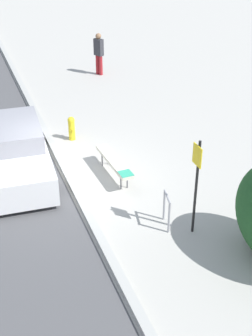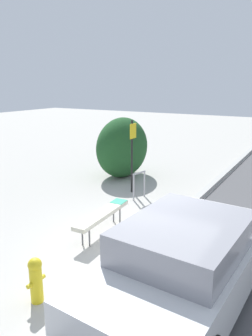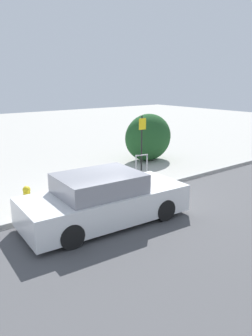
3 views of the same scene
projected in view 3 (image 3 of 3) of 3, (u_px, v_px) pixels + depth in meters
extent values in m
plane|color=#ADAAA3|center=(113.00, 199.00, 10.54)|extent=(60.00, 60.00, 0.00)
cube|color=#A8A8A3|center=(113.00, 197.00, 10.52)|extent=(60.00, 0.20, 0.13)
cylinder|color=#515156|center=(79.00, 188.00, 10.92)|extent=(0.04, 0.04, 0.42)
cylinder|color=#515156|center=(111.00, 180.00, 11.78)|extent=(0.04, 0.04, 0.42)
cylinder|color=#515156|center=(76.00, 187.00, 11.06)|extent=(0.04, 0.04, 0.42)
cylinder|color=#515156|center=(108.00, 179.00, 11.91)|extent=(0.04, 0.04, 0.42)
cube|color=beige|center=(93.00, 176.00, 11.35)|extent=(1.96, 0.43, 0.10)
cube|color=teal|center=(111.00, 171.00, 11.84)|extent=(0.38, 0.34, 0.01)
cylinder|color=#99999E|center=(136.00, 166.00, 13.05)|extent=(0.05, 0.05, 0.80)
cylinder|color=#99999E|center=(147.00, 164.00, 13.26)|extent=(0.05, 0.05, 0.80)
cylinder|color=#99999E|center=(142.00, 155.00, 13.05)|extent=(0.55, 0.16, 0.05)
cylinder|color=black|center=(142.00, 144.00, 13.56)|extent=(0.06, 0.06, 2.30)
cube|color=yellow|center=(142.00, 124.00, 13.32)|extent=(0.36, 0.02, 0.46)
cylinder|color=gold|center=(27.00, 201.00, 9.49)|extent=(0.20, 0.20, 0.60)
sphere|color=gold|center=(26.00, 190.00, 9.39)|extent=(0.22, 0.22, 0.22)
cylinder|color=gold|center=(23.00, 200.00, 9.39)|extent=(0.08, 0.07, 0.07)
cylinder|color=gold|center=(32.00, 198.00, 9.55)|extent=(0.08, 0.07, 0.07)
ellipsoid|color=#1E4C23|center=(148.00, 137.00, 15.36)|extent=(2.46, 1.63, 2.20)
cylinder|color=black|center=(130.00, 193.00, 10.17)|extent=(0.61, 0.22, 0.60)
cylinder|color=black|center=(165.00, 210.00, 8.85)|extent=(0.61, 0.22, 0.60)
cylinder|color=black|center=(45.00, 213.00, 8.68)|extent=(0.61, 0.22, 0.60)
cylinder|color=black|center=(71.00, 236.00, 7.36)|extent=(0.61, 0.22, 0.60)
cube|color=white|center=(105.00, 204.00, 8.71)|extent=(4.55, 2.07, 0.74)
cube|color=gray|center=(99.00, 184.00, 8.46)|extent=(2.23, 1.75, 0.52)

